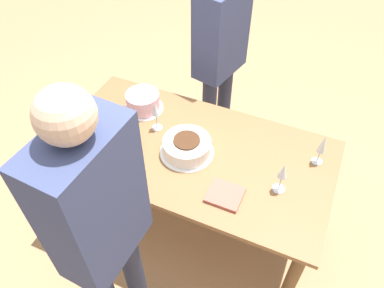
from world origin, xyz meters
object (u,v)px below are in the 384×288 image
Objects in this scene: cake_back_decorated at (143,102)px; person_watching at (220,49)px; wine_glass_far at (323,145)px; wine_glass_extra at (156,111)px; cake_center_white at (187,147)px; wine_glass_near at (283,173)px; cake_front_chocolate at (117,143)px; person_cutting at (100,222)px.

cake_back_decorated is 0.17× the size of person_watching.
wine_glass_far is 1.01× the size of wine_glass_extra.
cake_back_decorated is 0.68m from person_watching.
cake_back_decorated is 1.14m from wine_glass_far.
person_watching reaches higher than cake_back_decorated.
cake_center_white is 1.52× the size of wine_glass_far.
wine_glass_near is 0.97× the size of wine_glass_extra.
cake_front_chocolate is 0.19× the size of person_watching.
cake_front_chocolate is (-0.39, -0.14, -0.00)m from cake_center_white.
wine_glass_far reaches higher than cake_front_chocolate.
cake_back_decorated is 1.10m from person_cutting.
cake_back_decorated is (-0.42, 0.24, 0.01)m from cake_center_white.
person_cutting reaches higher than cake_center_white.
wine_glass_near is 0.95m from person_cutting.
cake_center_white is at bearing -23.95° from wine_glass_extra.
person_cutting is at bearing -130.61° from wine_glass_near.
cake_back_decorated is at bearing 24.17° from person_cutting.
cake_center_white is 1.12× the size of cake_front_chocolate.
person_watching is at bearing 144.21° from wine_glass_far.
cake_front_chocolate is 1.17m from wine_glass_far.
cake_back_decorated is 1.24× the size of wine_glass_extra.
wine_glass_near is (0.96, 0.09, 0.09)m from cake_front_chocolate.
person_watching is (-0.84, 0.60, 0.05)m from wine_glass_far.
wine_glass_far is (0.72, 0.24, 0.09)m from cake_center_white.
wine_glass_near is at bearing -118.34° from wine_glass_far.
wine_glass_extra is at bearing 17.09° from person_cutting.
cake_center_white is 0.49m from cake_back_decorated.
person_cutting is at bearing -93.23° from cake_center_white.
cake_center_white is 0.21× the size of person_watching.
cake_front_chocolate is 0.97m from wine_glass_near.
cake_back_decorated is 0.23m from wine_glass_extra.
wine_glass_near is 0.84m from wine_glass_extra.
wine_glass_extra reaches higher than cake_center_white.
wine_glass_extra is 0.14× the size of person_watching.
wine_glass_far is at bearing 67.38° from person_watching.
wine_glass_far is 0.98m from wine_glass_extra.
cake_front_chocolate is 1.38× the size of wine_glass_extra.
cake_center_white is 1.24× the size of cake_back_decorated.
wine_glass_extra is 0.91m from person_cutting.
wine_glass_extra is (0.17, -0.13, 0.08)m from cake_back_decorated.
cake_center_white is 0.41m from cake_front_chocolate.
person_cutting reaches higher than wine_glass_near.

